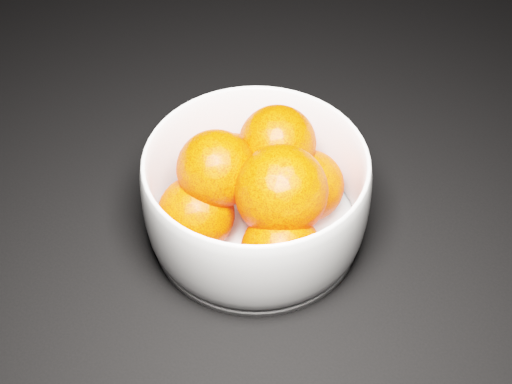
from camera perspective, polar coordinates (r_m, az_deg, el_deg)
The scene contains 3 objects.
ground at distance 0.84m, azimuth -9.91°, elevation 8.70°, with size 3.00×3.00×0.00m, color black.
bowl at distance 0.63m, azimuth -0.00°, elevation -0.30°, with size 0.20×0.20×0.10m.
orange_pile at distance 0.62m, azimuth 0.21°, elevation 0.25°, with size 0.16×0.15×0.11m.
Camera 1 is at (0.51, -0.43, 0.51)m, focal length 50.00 mm.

